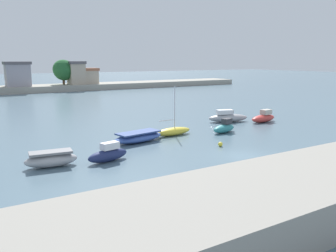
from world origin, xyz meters
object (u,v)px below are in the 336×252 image
at_px(moored_boat_2, 138,137).
at_px(mooring_buoy_1, 220,144).
at_px(moored_boat_1, 108,154).
at_px(mooring_buoy_2, 144,134).
at_px(moored_boat_0, 51,159).
at_px(moored_boat_4, 224,128).
at_px(mooring_buoy_0, 270,111).
at_px(moored_boat_3, 173,131).
at_px(moored_boat_6, 264,118).
at_px(moored_boat_5, 228,117).

bearing_deg(moored_boat_2, mooring_buoy_1, -54.80).
bearing_deg(moored_boat_1, moored_boat_2, 31.28).
relative_size(moored_boat_2, mooring_buoy_2, 23.89).
distance_m(moored_boat_0, moored_boat_4, 20.03).
relative_size(moored_boat_1, mooring_buoy_0, 9.37).
xyz_separation_m(moored_boat_3, moored_boat_4, (5.73, -1.75, 0.10)).
xyz_separation_m(mooring_buoy_0, mooring_buoy_2, (-24.10, -4.21, -0.08)).
bearing_deg(mooring_buoy_2, moored_boat_2, -127.89).
bearing_deg(moored_boat_4, mooring_buoy_2, 142.33).
height_order(moored_boat_2, mooring_buoy_2, moored_boat_2).
bearing_deg(moored_boat_1, moored_boat_0, 156.02).
bearing_deg(moored_boat_2, moored_boat_1, -146.61).
relative_size(moored_boat_4, mooring_buoy_1, 8.37).
bearing_deg(moored_boat_6, moored_boat_4, -171.67).
xyz_separation_m(mooring_buoy_1, mooring_buoy_2, (-3.63, 8.49, -0.09)).
bearing_deg(mooring_buoy_2, moored_boat_6, -3.91).
relative_size(mooring_buoy_1, mooring_buoy_2, 1.78).
bearing_deg(moored_boat_3, moored_boat_1, -152.81).
relative_size(moored_boat_3, mooring_buoy_1, 12.36).
relative_size(moored_boat_1, moored_boat_2, 0.65).
bearing_deg(moored_boat_0, mooring_buoy_1, 0.32).
xyz_separation_m(moored_boat_1, mooring_buoy_2, (7.30, 7.58, -0.49)).
xyz_separation_m(moored_boat_0, moored_boat_6, (28.68, 5.49, -0.00)).
distance_m(moored_boat_5, moored_boat_6, 4.71).
distance_m(moored_boat_2, mooring_buoy_2, 3.48).
bearing_deg(moored_boat_1, moored_boat_5, 11.83).
relative_size(moored_boat_0, moored_boat_6, 0.91).
relative_size(moored_boat_5, mooring_buoy_2, 23.17).
bearing_deg(moored_boat_6, moored_boat_0, -176.57).
distance_m(moored_boat_5, mooring_buoy_2, 13.22).
height_order(moored_boat_0, moored_boat_6, moored_boat_6).
height_order(moored_boat_3, moored_boat_6, moored_boat_3).
height_order(moored_boat_4, moored_boat_6, moored_boat_6).
height_order(moored_boat_1, mooring_buoy_0, moored_boat_1).
relative_size(moored_boat_3, mooring_buoy_2, 21.97).
bearing_deg(mooring_buoy_2, moored_boat_3, -37.54).
bearing_deg(moored_boat_5, moored_boat_3, -144.57).
bearing_deg(moored_boat_3, mooring_buoy_0, 12.97).
relative_size(moored_boat_6, mooring_buoy_2, 18.39).
distance_m(moored_boat_3, moored_boat_4, 5.99).
xyz_separation_m(moored_boat_6, mooring_buoy_2, (-17.10, 1.17, -0.46)).
distance_m(mooring_buoy_1, mooring_buoy_2, 9.23).
distance_m(moored_boat_2, mooring_buoy_0, 27.13).
bearing_deg(moored_boat_2, moored_boat_5, 5.35).
distance_m(moored_boat_4, mooring_buoy_1, 6.67).
relative_size(moored_boat_0, moored_boat_3, 0.76).
height_order(moored_boat_5, mooring_buoy_1, moored_boat_5).
distance_m(moored_boat_3, mooring_buoy_2, 3.16).
relative_size(moored_boat_3, moored_boat_6, 1.19).
height_order(moored_boat_5, mooring_buoy_0, moored_boat_5).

